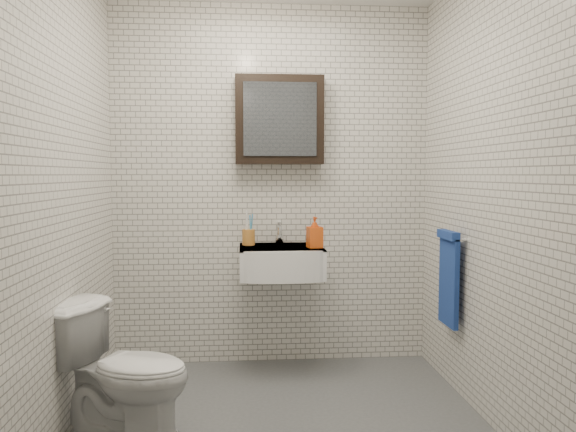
% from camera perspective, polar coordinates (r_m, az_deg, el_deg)
% --- Properties ---
extents(ground, '(2.20, 2.00, 0.01)m').
position_cam_1_polar(ground, '(3.22, -0.64, -20.03)').
color(ground, '#4A4E52').
rests_on(ground, ground).
extents(room_shell, '(2.22, 2.02, 2.51)m').
position_cam_1_polar(room_shell, '(2.94, -0.66, 6.90)').
color(room_shell, silver).
rests_on(room_shell, ground).
extents(washbasin, '(0.55, 0.50, 0.20)m').
position_cam_1_polar(washbasin, '(3.72, -0.67, -4.63)').
color(washbasin, white).
rests_on(washbasin, room_shell).
extents(faucet, '(0.06, 0.20, 0.15)m').
position_cam_1_polar(faucet, '(3.89, -0.87, -1.83)').
color(faucet, silver).
rests_on(faucet, washbasin).
extents(mirror_cabinet, '(0.60, 0.15, 0.60)m').
position_cam_1_polar(mirror_cabinet, '(3.88, -0.88, 9.71)').
color(mirror_cabinet, black).
rests_on(mirror_cabinet, room_shell).
extents(towel_rail, '(0.09, 0.30, 0.58)m').
position_cam_1_polar(towel_rail, '(3.56, 16.03, -5.71)').
color(towel_rail, silver).
rests_on(towel_rail, room_shell).
extents(toothbrush_cup, '(0.09, 0.09, 0.24)m').
position_cam_1_polar(toothbrush_cup, '(3.82, -4.03, -2.08)').
color(toothbrush_cup, '#BC772F').
rests_on(toothbrush_cup, washbasin).
extents(soap_bottle, '(0.11, 0.11, 0.20)m').
position_cam_1_polar(soap_bottle, '(3.67, 2.73, -1.67)').
color(soap_bottle, orange).
rests_on(soap_bottle, washbasin).
extents(toilet, '(0.77, 0.60, 0.69)m').
position_cam_1_polar(toilet, '(3.02, -16.31, -14.92)').
color(toilet, white).
rests_on(toilet, ground).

